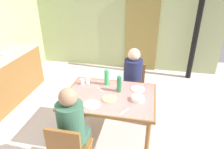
{
  "coord_description": "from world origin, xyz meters",
  "views": [
    {
      "loc": [
        0.74,
        -2.32,
        2.24
      ],
      "look_at": [
        0.24,
        0.14,
        1.0
      ],
      "focal_mm": 32.17,
      "sensor_mm": 36.0,
      "label": 1
    }
  ],
  "objects": [
    {
      "name": "ground_plane",
      "position": [
        0.0,
        0.0,
        0.0
      ],
      "size": [
        7.03,
        7.03,
        0.0
      ],
      "primitive_type": "plane",
      "color": "silver"
    },
    {
      "name": "kitchen_counter",
      "position": [
        -1.97,
        0.55,
        0.45
      ],
      "size": [
        0.61,
        1.92,
        0.91
      ],
      "color": "brown",
      "rests_on": "ground_plane"
    },
    {
      "name": "cutlery_fork_near",
      "position": [
        0.49,
        -0.33,
        0.76
      ],
      "size": [
        0.09,
        0.13,
        0.0
      ],
      "primitive_type": "cube",
      "rotation": [
        0.0,
        0.0,
        1.0
      ],
      "color": "silver",
      "rests_on": "dining_table"
    },
    {
      "name": "bread_plate_sliced",
      "position": [
        0.26,
        -0.12,
        0.76
      ],
      "size": [
        0.19,
        0.19,
        0.02
      ],
      "primitive_type": "cylinder",
      "color": "#DBB77A",
      "rests_on": "dining_table"
    },
    {
      "name": "cutlery_knife_near",
      "position": [
        0.07,
        0.12,
        0.76
      ],
      "size": [
        0.13,
        0.1,
        0.0
      ],
      "primitive_type": "cube",
      "rotation": [
        0.0,
        0.0,
        2.48
      ],
      "color": "silver",
      "rests_on": "dining_table"
    },
    {
      "name": "water_bottle_green_near",
      "position": [
        0.13,
        0.28,
        0.88
      ],
      "size": [
        0.07,
        0.07,
        0.27
      ],
      "color": "green",
      "rests_on": "dining_table"
    },
    {
      "name": "door_wooden",
      "position": [
        0.49,
        2.62,
        1.0
      ],
      "size": [
        0.8,
        0.05,
        2.0
      ],
      "primitive_type": "cube",
      "color": "olive",
      "rests_on": "ground_plane"
    },
    {
      "name": "dinner_plate_near_right",
      "position": [
        0.61,
        0.23,
        0.76
      ],
      "size": [
        0.2,
        0.2,
        0.01
      ],
      "primitive_type": "cylinder",
      "color": "white",
      "rests_on": "dining_table"
    },
    {
      "name": "person_near_diner",
      "position": [
        -0.06,
        -0.68,
        0.78
      ],
      "size": [
        0.3,
        0.37,
        0.77
      ],
      "color": "#3B6555",
      "rests_on": "ground_plane"
    },
    {
      "name": "serving_bowl_center",
      "position": [
        0.63,
        -0.06,
        0.78
      ],
      "size": [
        0.17,
        0.17,
        0.05
      ],
      "primitive_type": "cylinder",
      "color": "silver",
      "rests_on": "dining_table"
    },
    {
      "name": "water_bottle_green_far",
      "position": [
        0.35,
        0.12,
        0.88
      ],
      "size": [
        0.07,
        0.07,
        0.26
      ],
      "color": "#26794B",
      "rests_on": "dining_table"
    },
    {
      "name": "drinking_glass_by_far_diner",
      "position": [
        -0.24,
        0.22,
        0.8
      ],
      "size": [
        0.06,
        0.06,
        0.09
      ],
      "primitive_type": "cylinder",
      "color": "silver",
      "rests_on": "dining_table"
    },
    {
      "name": "dining_table",
      "position": [
        0.24,
        -0.01,
        0.67
      ],
      "size": [
        1.26,
        0.91,
        0.75
      ],
      "color": "brown",
      "rests_on": "ground_plane"
    },
    {
      "name": "dinner_plate_near_left",
      "position": [
        0.06,
        -0.28,
        0.76
      ],
      "size": [
        0.21,
        0.21,
        0.01
      ],
      "primitive_type": "cylinder",
      "color": "white",
      "rests_on": "dining_table"
    },
    {
      "name": "stove_pipe_column",
      "position": [
        1.7,
        2.35,
        1.43
      ],
      "size": [
        0.12,
        0.12,
        2.85
      ],
      "primitive_type": "cylinder",
      "color": "black",
      "rests_on": "ground_plane"
    },
    {
      "name": "wall_back",
      "position": [
        0.0,
        2.7,
        1.43
      ],
      "size": [
        4.8,
        0.1,
        2.85
      ],
      "primitive_type": "cube",
      "color": "#A9B57C",
      "rests_on": "ground_plane"
    },
    {
      "name": "chair_far_diner",
      "position": [
        0.49,
        0.8,
        0.5
      ],
      "size": [
        0.4,
        0.4,
        0.87
      ],
      "rotation": [
        0.0,
        0.0,
        3.14
      ],
      "color": "brown",
      "rests_on": "ground_plane"
    },
    {
      "name": "drinking_glass_by_near_diner",
      "position": [
        -0.17,
        0.27,
        0.8
      ],
      "size": [
        0.06,
        0.06,
        0.09
      ],
      "primitive_type": "cylinder",
      "color": "silver",
      "rests_on": "dining_table"
    },
    {
      "name": "person_far_diner",
      "position": [
        0.49,
        0.66,
        0.78
      ],
      "size": [
        0.3,
        0.37,
        0.77
      ],
      "rotation": [
        0.0,
        0.0,
        3.14
      ],
      "color": "#172250",
      "rests_on": "ground_plane"
    }
  ]
}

